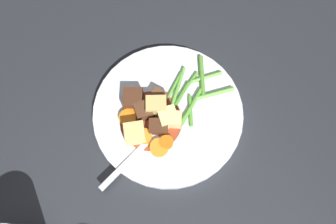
# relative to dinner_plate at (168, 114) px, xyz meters

# --- Properties ---
(ground_plane) EXTENTS (3.00, 3.00, 0.00)m
(ground_plane) POSITION_rel_dinner_plate_xyz_m (0.00, 0.00, -0.01)
(ground_plane) COLOR #26282D
(dinner_plate) EXTENTS (0.27, 0.27, 0.02)m
(dinner_plate) POSITION_rel_dinner_plate_xyz_m (0.00, 0.00, 0.00)
(dinner_plate) COLOR white
(dinner_plate) RESTS_ON ground_plane
(stew_sauce) EXTENTS (0.11, 0.11, 0.00)m
(stew_sauce) POSITION_rel_dinner_plate_xyz_m (0.03, 0.00, 0.01)
(stew_sauce) COLOR #93381E
(stew_sauce) RESTS_ON dinner_plate
(carrot_slice_0) EXTENTS (0.04, 0.04, 0.01)m
(carrot_slice_0) POSITION_rel_dinner_plate_xyz_m (0.07, -0.02, 0.01)
(carrot_slice_0) COLOR orange
(carrot_slice_0) RESTS_ON dinner_plate
(carrot_slice_1) EXTENTS (0.03, 0.03, 0.01)m
(carrot_slice_1) POSITION_rel_dinner_plate_xyz_m (0.03, 0.05, 0.02)
(carrot_slice_1) COLOR orange
(carrot_slice_1) RESTS_ON dinner_plate
(carrot_slice_2) EXTENTS (0.03, 0.03, 0.01)m
(carrot_slice_2) POSITION_rel_dinner_plate_xyz_m (0.05, 0.05, 0.01)
(carrot_slice_2) COLOR orange
(carrot_slice_2) RESTS_ON dinner_plate
(carrot_slice_3) EXTENTS (0.04, 0.04, 0.01)m
(carrot_slice_3) POSITION_rel_dinner_plate_xyz_m (0.04, -0.03, 0.01)
(carrot_slice_3) COLOR orange
(carrot_slice_3) RESTS_ON dinner_plate
(carrot_slice_4) EXTENTS (0.04, 0.04, 0.01)m
(carrot_slice_4) POSITION_rel_dinner_plate_xyz_m (0.06, 0.02, 0.01)
(carrot_slice_4) COLOR orange
(carrot_slice_4) RESTS_ON dinner_plate
(potato_chunk_0) EXTENTS (0.04, 0.04, 0.03)m
(potato_chunk_0) POSITION_rel_dinner_plate_xyz_m (0.07, 0.01, 0.03)
(potato_chunk_0) COLOR #E5CC7A
(potato_chunk_0) RESTS_ON dinner_plate
(potato_chunk_1) EXTENTS (0.04, 0.04, 0.03)m
(potato_chunk_1) POSITION_rel_dinner_plate_xyz_m (-0.00, 0.02, 0.02)
(potato_chunk_1) COLOR #EAD68C
(potato_chunk_1) RESTS_ON dinner_plate
(potato_chunk_2) EXTENTS (0.05, 0.04, 0.03)m
(potato_chunk_2) POSITION_rel_dinner_plate_xyz_m (0.02, -0.01, 0.03)
(potato_chunk_2) COLOR #DBBC6B
(potato_chunk_2) RESTS_ON dinner_plate
(potato_chunk_3) EXTENTS (0.04, 0.04, 0.03)m
(potato_chunk_3) POSITION_rel_dinner_plate_xyz_m (0.01, 0.01, 0.02)
(potato_chunk_3) COLOR #EAD68C
(potato_chunk_3) RESTS_ON dinner_plate
(meat_chunk_0) EXTENTS (0.04, 0.04, 0.02)m
(meat_chunk_0) POSITION_rel_dinner_plate_xyz_m (0.01, -0.03, 0.02)
(meat_chunk_0) COLOR brown
(meat_chunk_0) RESTS_ON dinner_plate
(meat_chunk_1) EXTENTS (0.03, 0.03, 0.03)m
(meat_chunk_1) POSITION_rel_dinner_plate_xyz_m (0.04, -0.02, 0.02)
(meat_chunk_1) COLOR #56331E
(meat_chunk_1) RESTS_ON dinner_plate
(meat_chunk_2) EXTENTS (0.05, 0.05, 0.03)m
(meat_chunk_2) POSITION_rel_dinner_plate_xyz_m (0.04, -0.05, 0.02)
(meat_chunk_2) COLOR #4C2B19
(meat_chunk_2) RESTS_ON dinner_plate
(meat_chunk_3) EXTENTS (0.04, 0.04, 0.02)m
(meat_chunk_3) POSITION_rel_dinner_plate_xyz_m (0.03, 0.02, 0.02)
(meat_chunk_3) COLOR #4C2B19
(meat_chunk_3) RESTS_ON dinner_plate
(green_bean_0) EXTENTS (0.08, 0.05, 0.01)m
(green_bean_0) POSITION_rel_dinner_plate_xyz_m (-0.02, -0.01, 0.01)
(green_bean_0) COLOR #4C8E33
(green_bean_0) RESTS_ON dinner_plate
(green_bean_1) EXTENTS (0.05, 0.08, 0.01)m
(green_bean_1) POSITION_rel_dinner_plate_xyz_m (-0.09, -0.03, 0.01)
(green_bean_1) COLOR #599E38
(green_bean_1) RESTS_ON dinner_plate
(green_bean_2) EXTENTS (0.03, 0.06, 0.01)m
(green_bean_2) POSITION_rel_dinner_plate_xyz_m (-0.04, 0.02, 0.01)
(green_bean_2) COLOR #599E38
(green_bean_2) RESTS_ON dinner_plate
(green_bean_3) EXTENTS (0.06, 0.06, 0.01)m
(green_bean_3) POSITION_rel_dinner_plate_xyz_m (-0.04, -0.03, 0.01)
(green_bean_3) COLOR #66AD42
(green_bean_3) RESTS_ON dinner_plate
(green_bean_4) EXTENTS (0.06, 0.02, 0.01)m
(green_bean_4) POSITION_rel_dinner_plate_xyz_m (-0.10, -0.02, 0.01)
(green_bean_4) COLOR #66AD42
(green_bean_4) RESTS_ON dinner_plate
(green_bean_5) EXTENTS (0.07, 0.05, 0.01)m
(green_bean_5) POSITION_rel_dinner_plate_xyz_m (-0.04, 0.01, 0.01)
(green_bean_5) COLOR #599E38
(green_bean_5) RESTS_ON dinner_plate
(green_bean_6) EXTENTS (0.07, 0.02, 0.01)m
(green_bean_6) POSITION_rel_dinner_plate_xyz_m (-0.09, 0.01, 0.01)
(green_bean_6) COLOR #66AD42
(green_bean_6) RESTS_ON dinner_plate
(green_bean_7) EXTENTS (0.07, 0.04, 0.01)m
(green_bean_7) POSITION_rel_dinner_plate_xyz_m (-0.05, -0.02, 0.01)
(green_bean_7) COLOR #599E38
(green_bean_7) RESTS_ON dinner_plate
(green_bean_8) EXTENTS (0.05, 0.04, 0.01)m
(green_bean_8) POSITION_rel_dinner_plate_xyz_m (-0.03, -0.04, 0.01)
(green_bean_8) COLOR #599E38
(green_bean_8) RESTS_ON dinner_plate
(fork) EXTENTS (0.17, 0.07, 0.00)m
(fork) POSITION_rel_dinner_plate_xyz_m (0.08, 0.04, 0.01)
(fork) COLOR silver
(fork) RESTS_ON dinner_plate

